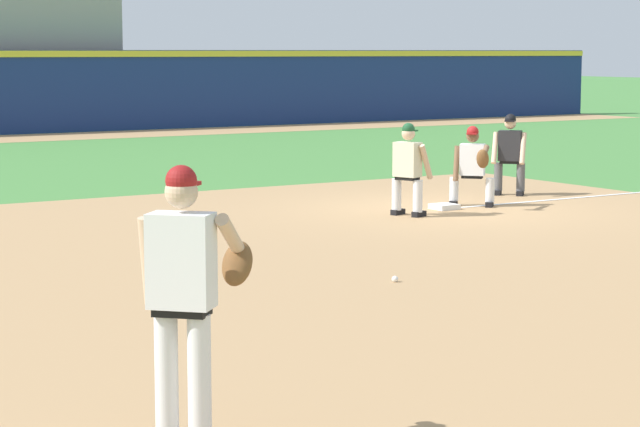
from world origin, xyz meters
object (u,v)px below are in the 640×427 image
object	(u,v)px
pitcher	(186,291)
umpire	(510,151)
first_base_bag	(444,207)
baserunner	(408,166)
baseball	(395,279)
first_baseman	(473,163)

from	to	relation	value
pitcher	umpire	distance (m)	15.04
first_base_bag	baserunner	size ratio (longest dim) A/B	0.26
first_base_bag	pitcher	distance (m)	12.79
baserunner	first_base_bag	bearing A→B (deg)	19.24
baseball	umpire	distance (m)	8.88
first_base_bag	pitcher	xyz separation A→B (m)	(-9.06, -8.98, 1.01)
baseball	first_baseman	xyz separation A→B (m)	(5.06, 4.86, 0.69)
baseball	first_baseman	world-z (taller)	first_baseman
first_base_bag	first_baseman	distance (m)	0.91
first_base_bag	first_baseman	xyz separation A→B (m)	(0.60, 0.02, 0.69)
baseball	first_baseman	size ratio (longest dim) A/B	0.06
umpire	first_baseman	bearing A→B (deg)	-149.61
baseball	umpire	size ratio (longest dim) A/B	0.05
baserunner	umpire	distance (m)	3.47
pitcher	first_baseman	xyz separation A→B (m)	(9.66, 9.00, -0.33)
first_base_bag	baseball	world-z (taller)	first_base_bag
pitcher	baserunner	xyz separation A→B (m)	(8.06, 8.63, -0.27)
first_base_bag	baseball	bearing A→B (deg)	-132.68
baseball	umpire	bearing A→B (deg)	41.01
umpire	first_base_bag	bearing A→B (deg)	-156.40
first_base_bag	baserunner	bearing A→B (deg)	-160.76
baseball	first_baseman	bearing A→B (deg)	43.82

